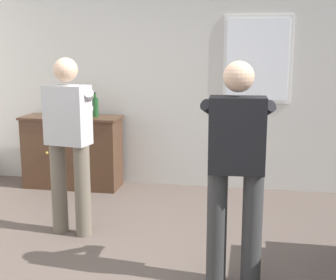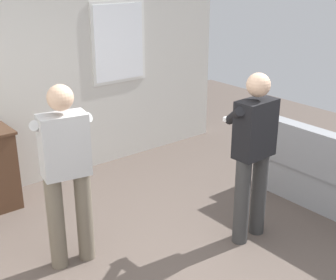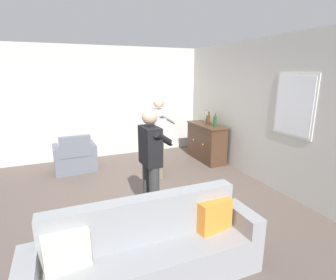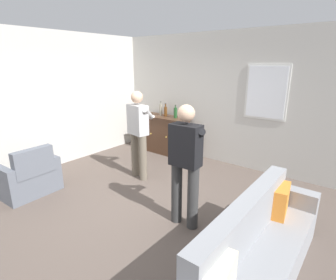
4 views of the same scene
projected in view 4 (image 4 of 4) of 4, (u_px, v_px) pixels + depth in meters
ground at (137, 207)px, 4.10m from camera, size 10.40×10.40×0.00m
wall_back_with_window at (222, 99)px, 5.69m from camera, size 5.20×0.15×2.80m
wall_side_left at (40, 102)px, 5.28m from camera, size 0.12×5.20×2.80m
couch at (258, 256)px, 2.58m from camera, size 0.57×2.39×0.91m
armchair at (29, 178)px, 4.45m from camera, size 0.68×0.91×0.85m
sideboard_cabinet at (164, 134)px, 6.47m from camera, size 1.25×0.49×0.91m
bottle_wine_green at (161, 110)px, 6.44m from camera, size 0.07×0.07×0.34m
bottle_liquor_amber at (175, 113)px, 6.15m from camera, size 0.08×0.08×0.31m
bottle_spirits_clear at (166, 111)px, 6.34m from camera, size 0.08×0.08×0.31m
person_standing_left at (139, 131)px, 4.90m from camera, size 0.55×0.51×1.68m
person_standing_right at (186, 161)px, 3.42m from camera, size 0.56×0.48×1.68m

